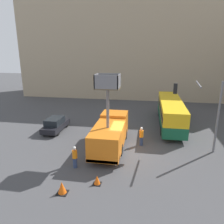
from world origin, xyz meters
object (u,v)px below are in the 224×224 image
road_worker_directing (141,136)px  road_worker_near_truck (75,157)px  city_bus (171,111)px  traffic_cone_mid_road (62,188)px  traffic_light_pole (203,104)px  parked_car_curbside (55,124)px  utility_truck (110,132)px  traffic_cone_near_truck (97,180)px

road_worker_directing → road_worker_near_truck: bearing=-111.9°
road_worker_directing → city_bus: bearing=86.0°
road_worker_directing → traffic_cone_mid_road: road_worker_directing is taller
city_bus → road_worker_directing: bearing=172.8°
traffic_light_pole → road_worker_directing: size_ratio=3.45×
road_worker_near_truck → traffic_cone_mid_road: (0.21, -3.13, -0.49)m
traffic_light_pole → road_worker_directing: 6.06m
city_bus → traffic_light_pole: traffic_light_pole is taller
traffic_light_pole → parked_car_curbside: (-14.55, 2.51, -3.47)m
city_bus → road_worker_directing: (-3.15, -6.30, -0.88)m
utility_truck → city_bus: (5.89, 7.45, 0.21)m
utility_truck → road_worker_directing: bearing=22.7°
utility_truck → road_worker_directing: size_ratio=4.00×
road_worker_near_truck → road_worker_directing: (4.82, 4.91, 0.04)m
road_worker_near_truck → traffic_cone_near_truck: 2.89m
city_bus → traffic_cone_near_truck: size_ratio=17.85×
city_bus → road_worker_near_truck: size_ratio=6.50×
utility_truck → road_worker_directing: 3.05m
traffic_light_pole → city_bus: bearing=106.2°
traffic_cone_mid_road → traffic_cone_near_truck: bearing=33.6°
parked_car_curbside → road_worker_directing: bearing=-13.3°
city_bus → road_worker_near_truck: bearing=163.9°
utility_truck → traffic_cone_near_truck: 5.75m
utility_truck → city_bus: 9.50m
city_bus → road_worker_directing: size_ratio=6.24×
road_worker_directing → parked_car_curbside: size_ratio=0.42×
road_worker_directing → traffic_light_pole: bearing=19.5°
traffic_light_pole → traffic_cone_mid_road: 12.99m
traffic_cone_near_truck → road_worker_near_truck: bearing=139.4°
utility_truck → road_worker_near_truck: bearing=-118.9°
utility_truck → traffic_light_pole: (7.79, 0.88, 2.67)m
traffic_cone_near_truck → traffic_cone_mid_road: (-1.94, -1.29, 0.08)m
road_worker_directing → traffic_cone_mid_road: 9.29m
traffic_light_pole → traffic_cone_near_truck: size_ratio=9.87×
city_bus → road_worker_directing: city_bus is taller
traffic_light_pole → road_worker_near_truck: traffic_light_pole is taller
city_bus → traffic_cone_mid_road: (-7.75, -14.35, -1.41)m
road_worker_directing → traffic_cone_mid_road: size_ratio=2.31×
utility_truck → road_worker_directing: (2.74, 1.15, -0.67)m
traffic_cone_near_truck → parked_car_curbside: (-6.83, 8.99, 0.47)m
traffic_light_pole → parked_car_curbside: traffic_light_pole is taller
traffic_light_pole → road_worker_near_truck: size_ratio=3.59×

